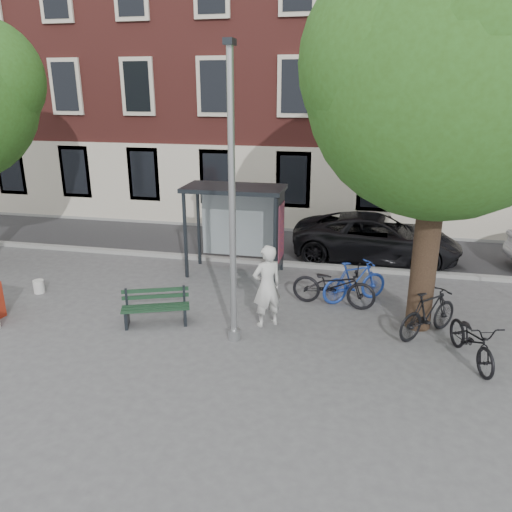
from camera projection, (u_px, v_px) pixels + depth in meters
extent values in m
plane|color=#4C4C4F|center=(234.00, 339.00, 10.99)|extent=(90.00, 90.00, 0.00)
cube|color=#28282B|center=(284.00, 246.00, 17.47)|extent=(40.00, 4.00, 0.01)
cube|color=gray|center=(274.00, 263.00, 15.60)|extent=(40.00, 0.25, 0.12)
cube|color=gray|center=(292.00, 229.00, 19.31)|extent=(40.00, 0.25, 0.12)
cube|color=brown|center=(310.00, 44.00, 20.80)|extent=(30.00, 8.00, 14.00)
cylinder|color=#9EA0A3|center=(232.00, 206.00, 10.03)|extent=(0.14, 0.14, 6.00)
cylinder|color=#9EA0A3|center=(234.00, 334.00, 10.95)|extent=(0.28, 0.28, 0.24)
cube|color=#1E2328|center=(230.00, 42.00, 9.06)|extent=(0.18, 0.35, 0.12)
cylinder|color=black|center=(425.00, 257.00, 11.04)|extent=(0.56, 0.56, 3.40)
sphere|color=#2C5519|center=(445.00, 80.00, 9.86)|extent=(5.60, 5.60, 5.60)
sphere|color=#2C5519|center=(493.00, 53.00, 9.89)|extent=(3.92, 3.92, 3.92)
sphere|color=#2C5519|center=(406.00, 63.00, 9.64)|extent=(4.20, 4.20, 4.20)
sphere|color=#2C5519|center=(468.00, 43.00, 8.79)|extent=(3.64, 3.64, 3.64)
cube|color=#1E2328|center=(185.00, 236.00, 14.20)|extent=(0.08, 0.08, 2.50)
cube|color=#1E2328|center=(275.00, 242.00, 13.68)|extent=(0.08, 0.08, 2.50)
cube|color=#1E2328|center=(199.00, 225.00, 15.31)|extent=(0.08, 0.08, 2.50)
cube|color=#1E2328|center=(282.00, 230.00, 14.79)|extent=(0.08, 0.08, 2.50)
cube|color=#1E2328|center=(234.00, 188.00, 14.08)|extent=(2.85, 1.45, 0.12)
cube|color=#8C999E|center=(240.00, 224.00, 15.01)|extent=(2.34, 0.04, 2.00)
cube|color=#1E2328|center=(279.00, 231.00, 14.20)|extent=(0.12, 1.14, 2.12)
cube|color=#D84C19|center=(281.00, 232.00, 14.18)|extent=(0.02, 0.90, 1.62)
imported|color=silver|center=(267.00, 286.00, 11.34)|extent=(0.85, 0.80, 1.95)
cube|color=#1E2328|center=(127.00, 318.00, 11.53)|extent=(0.24, 0.48, 0.40)
cube|color=#1E2328|center=(185.00, 314.00, 11.72)|extent=(0.24, 0.48, 0.40)
cube|color=#183621|center=(155.00, 311.00, 11.41)|extent=(1.49, 0.65, 0.04)
cube|color=#183621|center=(156.00, 308.00, 11.56)|extent=(1.49, 0.65, 0.04)
cube|color=#183621|center=(156.00, 305.00, 11.71)|extent=(1.49, 0.65, 0.04)
cube|color=#183621|center=(156.00, 296.00, 11.73)|extent=(1.47, 0.59, 0.09)
cube|color=#183621|center=(155.00, 290.00, 11.68)|extent=(1.47, 0.59, 0.09)
imported|color=black|center=(334.00, 285.00, 12.51)|extent=(2.19, 1.01, 1.11)
imported|color=#1B3895|center=(355.00, 281.00, 12.77)|extent=(1.82, 1.42, 1.10)
imported|color=black|center=(472.00, 340.00, 9.95)|extent=(1.12, 1.95, 0.97)
imported|color=black|center=(428.00, 313.00, 10.98)|extent=(1.64, 1.64, 1.09)
imported|color=black|center=(376.00, 237.00, 15.92)|extent=(5.29, 2.55, 1.45)
cylinder|color=silver|center=(39.00, 286.00, 13.42)|extent=(0.31, 0.31, 0.36)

